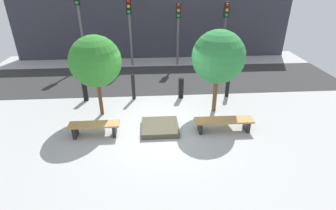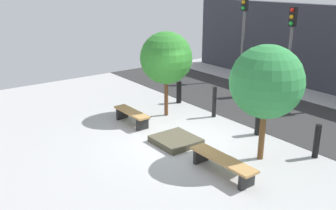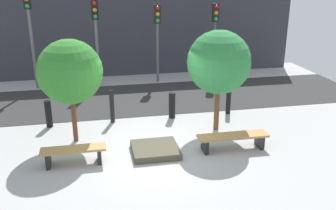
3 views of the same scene
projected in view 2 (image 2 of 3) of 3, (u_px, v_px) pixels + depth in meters
ground_plane at (179, 142)px, 11.04m from camera, size 18.00×18.00×0.00m
road_strip at (276, 112)px, 13.61m from camera, size 18.00×3.89×0.01m
bench_left at (132, 115)px, 12.37m from camera, size 1.62×0.44×0.44m
bench_right at (223, 162)px, 9.15m from camera, size 1.95×0.48×0.43m
planter_bed at (176, 140)px, 10.94m from camera, size 1.23×1.16×0.18m
tree_behind_left_bench at (166, 58)px, 12.63m from camera, size 1.78×1.78×2.95m
tree_behind_right_bench at (267, 82)px, 9.38m from camera, size 1.88×1.88×3.07m
bollard_far_left at (179, 92)px, 14.48m from camera, size 0.20×0.20×0.86m
bollard_left at (214, 102)px, 12.95m from camera, size 0.15×0.15×1.09m
bollard_center at (259, 121)px, 11.48m from camera, size 0.22×0.22×0.87m
bollard_right at (317, 141)px, 9.97m from camera, size 0.16×0.16×0.94m
traffic_light_west at (244, 22)px, 16.94m from camera, size 0.28×0.27×4.02m
traffic_light_mid_west at (291, 35)px, 15.07m from camera, size 0.28×0.27×3.56m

